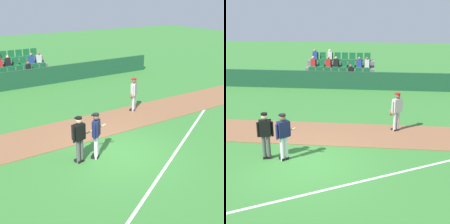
% 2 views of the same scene
% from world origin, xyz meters
% --- Properties ---
extents(ground_plane, '(80.00, 80.00, 0.00)m').
position_xyz_m(ground_plane, '(0.00, 0.00, 0.00)').
color(ground_plane, '#387A33').
extents(infield_dirt_path, '(28.00, 2.65, 0.03)m').
position_xyz_m(infield_dirt_path, '(0.00, 2.93, 0.01)').
color(infield_dirt_path, brown).
rests_on(infield_dirt_path, ground).
extents(foul_line_chalk, '(10.44, 6.10, 0.01)m').
position_xyz_m(foul_line_chalk, '(3.00, -0.50, 0.01)').
color(foul_line_chalk, white).
rests_on(foul_line_chalk, ground).
extents(dugout_fence, '(20.00, 0.16, 1.19)m').
position_xyz_m(dugout_fence, '(0.00, 11.00, 0.60)').
color(dugout_fence, '#19472D').
rests_on(dugout_fence, ground).
extents(stadium_bleachers, '(5.00, 2.95, 2.30)m').
position_xyz_m(stadium_bleachers, '(-0.01, 12.88, 0.64)').
color(stadium_bleachers, slate).
rests_on(stadium_bleachers, ground).
extents(batter_navy_jersey, '(0.73, 0.68, 1.76)m').
position_xyz_m(batter_navy_jersey, '(-0.79, 0.24, 0.97)').
color(batter_navy_jersey, white).
rests_on(batter_navy_jersey, ground).
extents(umpire_home_plate, '(0.57, 0.37, 1.76)m').
position_xyz_m(umpire_home_plate, '(-1.46, 0.29, 1.00)').
color(umpire_home_plate, '#4C4C4C').
rests_on(umpire_home_plate, ground).
extents(runner_grey_jersey, '(0.62, 0.45, 1.76)m').
position_xyz_m(runner_grey_jersey, '(3.41, 3.55, 0.96)').
color(runner_grey_jersey, '#B2B2B2').
rests_on(runner_grey_jersey, ground).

